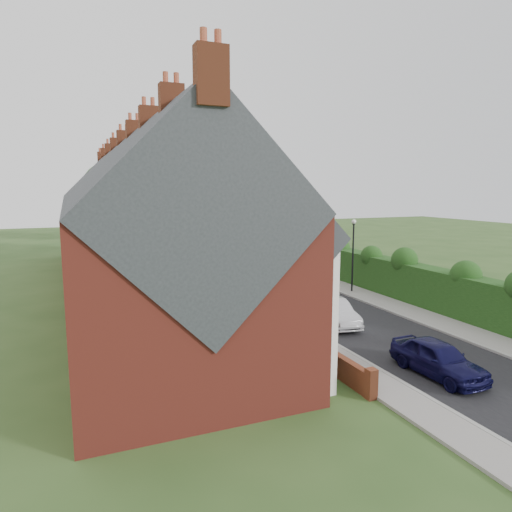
% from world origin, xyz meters
% --- Properties ---
extents(ground, '(140.00, 140.00, 0.00)m').
position_xyz_m(ground, '(0.00, 0.00, 0.00)').
color(ground, '#2D4C1E').
rests_on(ground, ground).
extents(road, '(6.00, 58.00, 0.02)m').
position_xyz_m(road, '(-0.50, 11.00, 0.01)').
color(road, black).
rests_on(road, ground).
extents(pavement_hedge_side, '(2.20, 58.00, 0.12)m').
position_xyz_m(pavement_hedge_side, '(3.60, 11.00, 0.06)').
color(pavement_hedge_side, gray).
rests_on(pavement_hedge_side, ground).
extents(pavement_house_side, '(1.70, 58.00, 0.12)m').
position_xyz_m(pavement_house_side, '(-4.35, 11.00, 0.06)').
color(pavement_house_side, gray).
rests_on(pavement_house_side, ground).
extents(kerb_hedge_side, '(0.18, 58.00, 0.13)m').
position_xyz_m(kerb_hedge_side, '(2.55, 11.00, 0.07)').
color(kerb_hedge_side, gray).
rests_on(kerb_hedge_side, ground).
extents(kerb_house_side, '(0.18, 58.00, 0.13)m').
position_xyz_m(kerb_house_side, '(-3.55, 11.00, 0.07)').
color(kerb_house_side, gray).
rests_on(kerb_house_side, ground).
extents(hedge, '(2.10, 58.00, 2.85)m').
position_xyz_m(hedge, '(5.40, 11.00, 1.60)').
color(hedge, '#153511').
rests_on(hedge, ground).
extents(terrace_row, '(9.05, 40.50, 11.50)m').
position_xyz_m(terrace_row, '(-10.87, 9.98, 4.47)').
color(terrace_row, maroon).
rests_on(terrace_row, ground).
extents(garden_wall_row, '(0.35, 40.35, 1.10)m').
position_xyz_m(garden_wall_row, '(-5.35, 10.00, 0.46)').
color(garden_wall_row, brown).
rests_on(garden_wall_row, ground).
extents(lamppost, '(0.32, 0.32, 5.16)m').
position_xyz_m(lamppost, '(3.40, 4.00, 3.30)').
color(lamppost, black).
rests_on(lamppost, ground).
extents(tree_far_left, '(7.14, 6.80, 9.29)m').
position_xyz_m(tree_far_left, '(-2.65, 40.08, 5.71)').
color(tree_far_left, '#332316').
rests_on(tree_far_left, ground).
extents(tree_far_right, '(7.98, 7.60, 10.31)m').
position_xyz_m(tree_far_right, '(3.39, 42.08, 6.31)').
color(tree_far_right, '#332316').
rests_on(tree_far_right, ground).
extents(tree_far_back, '(8.40, 8.00, 10.82)m').
position_xyz_m(tree_far_back, '(-8.59, 43.08, 6.62)').
color(tree_far_back, '#332316').
rests_on(tree_far_back, ground).
extents(car_navy, '(1.78, 4.18, 1.41)m').
position_xyz_m(car_navy, '(-1.70, -9.34, 0.70)').
color(car_navy, black).
rests_on(car_navy, ground).
extents(car_silver_a, '(2.01, 4.30, 1.36)m').
position_xyz_m(car_silver_a, '(-1.81, -1.98, 0.68)').
color(car_silver_a, '#B3B2B7').
rests_on(car_silver_a, ground).
extents(car_silver_b, '(3.45, 5.33, 1.37)m').
position_xyz_m(car_silver_b, '(-2.83, 2.78, 0.68)').
color(car_silver_b, '#A0A1A7').
rests_on(car_silver_b, ground).
extents(car_white, '(2.52, 4.96, 1.38)m').
position_xyz_m(car_white, '(-2.91, 8.77, 0.69)').
color(car_white, silver).
rests_on(car_white, ground).
extents(car_green, '(2.57, 4.69, 1.51)m').
position_xyz_m(car_green, '(-2.18, 12.64, 0.76)').
color(car_green, black).
rests_on(car_green, ground).
extents(car_red, '(2.19, 4.09, 1.28)m').
position_xyz_m(car_red, '(-2.80, 18.50, 0.64)').
color(car_red, maroon).
rests_on(car_red, ground).
extents(car_beige, '(3.42, 5.74, 1.49)m').
position_xyz_m(car_beige, '(-2.32, 24.60, 0.75)').
color(car_beige, '#CAB492').
rests_on(car_beige, ground).
extents(car_grey, '(1.90, 4.58, 1.32)m').
position_xyz_m(car_grey, '(-3.00, 29.40, 0.66)').
color(car_grey, '#4D5154').
rests_on(car_grey, ground).
extents(car_black, '(2.61, 4.39, 1.40)m').
position_xyz_m(car_black, '(-2.13, 35.00, 0.70)').
color(car_black, black).
rests_on(car_black, ground).
extents(horse, '(1.09, 1.84, 1.46)m').
position_xyz_m(horse, '(-0.27, 11.98, 0.73)').
color(horse, '#422D18').
rests_on(horse, ground).
extents(horse_cart, '(1.50, 3.33, 2.40)m').
position_xyz_m(horse_cart, '(-0.27, 13.84, 1.37)').
color(horse_cart, black).
rests_on(horse_cart, ground).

